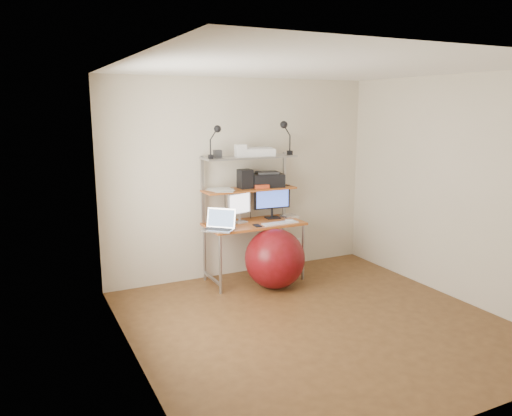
{
  "coord_description": "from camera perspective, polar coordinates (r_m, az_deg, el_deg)",
  "views": [
    {
      "loc": [
        -2.63,
        -3.96,
        2.14
      ],
      "look_at": [
        -0.11,
        1.15,
        0.99
      ],
      "focal_mm": 35.0,
      "sensor_mm": 36.0,
      "label": 1
    }
  ],
  "objects": [
    {
      "name": "box_white",
      "position": [
        6.07,
        -1.76,
        6.57
      ],
      "size": [
        0.13,
        0.11,
        0.15
      ],
      "primitive_type": "cube",
      "rotation": [
        0.0,
        0.0,
        -0.07
      ],
      "color": "white",
      "rests_on": "top_shelf"
    },
    {
      "name": "mouse",
      "position": [
        6.24,
        3.84,
        -1.45
      ],
      "size": [
        0.1,
        0.07,
        0.02
      ],
      "primitive_type": "cube",
      "rotation": [
        0.0,
        0.0,
        -0.23
      ],
      "color": "white",
      "rests_on": "desktop"
    },
    {
      "name": "scanner",
      "position": [
        6.22,
        0.16,
        6.47
      ],
      "size": [
        0.44,
        0.32,
        0.11
      ],
      "rotation": [
        0.0,
        0.0,
        -0.17
      ],
      "color": "white",
      "rests_on": "top_shelf"
    },
    {
      "name": "red_box",
      "position": [
        6.2,
        0.61,
        2.48
      ],
      "size": [
        0.18,
        0.13,
        0.05
      ],
      "primitive_type": "cube",
      "rotation": [
        0.0,
        0.0,
        -0.06
      ],
      "color": "#C94220",
      "rests_on": "mid_shelf"
    },
    {
      "name": "monitor_silver",
      "position": [
        6.14,
        -1.9,
        0.27
      ],
      "size": [
        0.35,
        0.17,
        0.4
      ],
      "rotation": [
        0.0,
        0.0,
        0.31
      ],
      "color": "#B8B7BC",
      "rests_on": "desktop"
    },
    {
      "name": "wall_outlet",
      "position": [
        6.96,
        4.83,
        -3.93
      ],
      "size": [
        0.08,
        0.01,
        0.12
      ],
      "primitive_type": "cube",
      "color": "white",
      "rests_on": "room"
    },
    {
      "name": "laptop",
      "position": [
        5.82,
        -4.14,
        -1.98
      ],
      "size": [
        0.44,
        0.44,
        0.3
      ],
      "rotation": [
        0.0,
        0.0,
        -0.75
      ],
      "color": "silver",
      "rests_on": "desktop"
    },
    {
      "name": "phone",
      "position": [
        5.99,
        0.13,
        -2.02
      ],
      "size": [
        0.08,
        0.14,
        0.01
      ],
      "primitive_type": "cube",
      "rotation": [
        0.0,
        0.0,
        -0.08
      ],
      "color": "black",
      "rests_on": "desktop"
    },
    {
      "name": "nas_cube",
      "position": [
        6.19,
        -1.26,
        3.34
      ],
      "size": [
        0.16,
        0.16,
        0.24
      ],
      "primitive_type": "cube",
      "rotation": [
        0.0,
        0.0,
        0.02
      ],
      "color": "black",
      "rests_on": "mid_shelf"
    },
    {
      "name": "box_grey",
      "position": [
        5.99,
        -4.42,
        6.19
      ],
      "size": [
        0.1,
        0.1,
        0.09
      ],
      "primitive_type": "cube",
      "rotation": [
        0.0,
        0.0,
        -0.12
      ],
      "color": "#2C2C2E",
      "rests_on": "top_shelf"
    },
    {
      "name": "printer",
      "position": [
        6.33,
        1.31,
        3.26
      ],
      "size": [
        0.45,
        0.36,
        0.19
      ],
      "rotation": [
        0.0,
        0.0,
        -0.23
      ],
      "color": "black",
      "rests_on": "mid_shelf"
    },
    {
      "name": "paper_stack",
      "position": [
        6.05,
        -3.99,
        2.09
      ],
      "size": [
        0.35,
        0.4,
        0.02
      ],
      "color": "white",
      "rests_on": "mid_shelf"
    },
    {
      "name": "exercise_ball",
      "position": [
        6.0,
        2.16,
        -5.8
      ],
      "size": [
        0.72,
        0.72,
        0.72
      ],
      "primitive_type": "sphere",
      "color": "maroon",
      "rests_on": "floor"
    },
    {
      "name": "keyboard",
      "position": [
        6.12,
        2.76,
        -1.73
      ],
      "size": [
        0.46,
        0.15,
        0.01
      ],
      "primitive_type": "cube",
      "rotation": [
        0.0,
        0.0,
        0.03
      ],
      "color": "white",
      "rests_on": "desktop"
    },
    {
      "name": "mac_mini",
      "position": [
        6.46,
        3.83,
        -0.94
      ],
      "size": [
        0.2,
        0.2,
        0.03
      ],
      "primitive_type": "cube",
      "rotation": [
        0.0,
        0.0,
        0.07
      ],
      "color": "silver",
      "rests_on": "desktop"
    },
    {
      "name": "monitor_black",
      "position": [
        6.38,
        1.86,
        1.02
      ],
      "size": [
        0.49,
        0.15,
        0.49
      ],
      "rotation": [
        0.0,
        0.0,
        -0.08
      ],
      "color": "black",
      "rests_on": "desktop"
    },
    {
      "name": "room",
      "position": [
        4.83,
        7.25,
        0.73
      ],
      "size": [
        3.6,
        3.6,
        3.6
      ],
      "color": "brown",
      "rests_on": "ground"
    },
    {
      "name": "computer_desk",
      "position": [
        6.18,
        -0.5,
        0.38
      ],
      "size": [
        1.2,
        0.6,
        1.57
      ],
      "color": "#A94C20",
      "rests_on": "ground"
    },
    {
      "name": "clip_lamp_left",
      "position": [
        5.85,
        -4.59,
        8.39
      ],
      "size": [
        0.15,
        0.09,
        0.39
      ],
      "color": "black",
      "rests_on": "top_shelf"
    },
    {
      "name": "clip_lamp_right",
      "position": [
        6.28,
        3.34,
        8.87
      ],
      "size": [
        0.17,
        0.09,
        0.43
      ],
      "color": "black",
      "rests_on": "top_shelf"
    }
  ]
}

